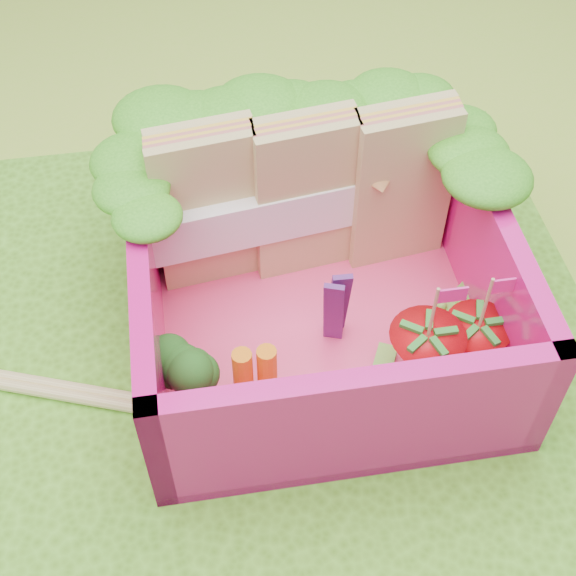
% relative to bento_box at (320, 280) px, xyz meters
% --- Properties ---
extents(ground, '(14.00, 14.00, 0.00)m').
position_rel_bento_box_xyz_m(ground, '(-0.23, -0.10, -0.31)').
color(ground, '#9CCB39').
rests_on(ground, ground).
extents(placemat, '(2.60, 2.60, 0.03)m').
position_rel_bento_box_xyz_m(placemat, '(-0.23, -0.10, -0.29)').
color(placemat, '#4F9020').
rests_on(placemat, ground).
extents(bento_floor, '(1.30, 1.30, 0.05)m').
position_rel_bento_box_xyz_m(bento_floor, '(0.00, 0.00, -0.25)').
color(bento_floor, '#FC407A').
rests_on(bento_floor, placemat).
extents(bento_box, '(1.30, 1.30, 0.55)m').
position_rel_bento_box_xyz_m(bento_box, '(0.00, 0.00, 0.00)').
color(bento_box, '#D9127C').
rests_on(bento_box, placemat).
extents(lettuce_ruffle, '(1.43, 0.77, 0.11)m').
position_rel_bento_box_xyz_m(lettuce_ruffle, '(-0.00, 0.47, 0.33)').
color(lettuce_ruffle, '#2F8A19').
rests_on(lettuce_ruffle, bento_box).
extents(sandwich_stack, '(1.24, 0.33, 0.68)m').
position_rel_bento_box_xyz_m(sandwich_stack, '(0.00, 0.33, 0.11)').
color(sandwich_stack, tan).
rests_on(sandwich_stack, bento_floor).
extents(broccoli, '(0.32, 0.32, 0.27)m').
position_rel_bento_box_xyz_m(broccoli, '(-0.49, -0.30, -0.03)').
color(broccoli, '#699347').
rests_on(broccoli, bento_floor).
extents(carrot_sticks, '(0.15, 0.08, 0.25)m').
position_rel_bento_box_xyz_m(carrot_sticks, '(-0.28, -0.30, -0.10)').
color(carrot_sticks, orange).
rests_on(carrot_sticks, bento_floor).
extents(purple_wedges, '(0.10, 0.07, 0.38)m').
position_rel_bento_box_xyz_m(purple_wedges, '(0.04, -0.11, -0.04)').
color(purple_wedges, '#4D1A5E').
rests_on(purple_wedges, bento_floor).
extents(strawberry_left, '(0.26, 0.26, 0.50)m').
position_rel_bento_box_xyz_m(strawberry_left, '(0.31, -0.33, -0.09)').
color(strawberry_left, red).
rests_on(strawberry_left, bento_floor).
extents(strawberry_right, '(0.23, 0.23, 0.47)m').
position_rel_bento_box_xyz_m(strawberry_right, '(0.50, -0.30, -0.10)').
color(strawberry_right, red).
rests_on(strawberry_right, bento_floor).
extents(snap_peas, '(0.61, 0.57, 0.05)m').
position_rel_bento_box_xyz_m(snap_peas, '(0.38, -0.22, -0.20)').
color(snap_peas, '#6CC63E').
rests_on(snap_peas, bento_floor).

